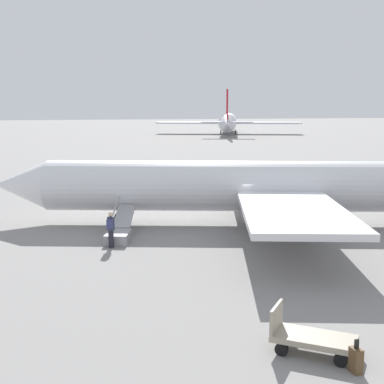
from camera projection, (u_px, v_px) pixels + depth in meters
name	position (u px, v px, depth m)	size (l,w,h in m)	color
ground_plane	(255.00, 224.00, 30.54)	(600.00, 600.00, 0.00)	gray
airplane_main	(273.00, 186.00, 30.16)	(29.67, 22.95, 7.48)	silver
airplane_far_left	(228.00, 121.00, 140.96)	(37.09, 47.30, 10.84)	silver
boarding_stairs	(119.00, 233.00, 26.80)	(2.30, 4.12, 1.81)	#99999E
passenger	(111.00, 227.00, 25.21)	(0.43, 0.57, 1.74)	#23232D
luggage_cart	(309.00, 337.00, 14.36)	(2.37, 2.28, 1.22)	#9E937F
suitcase	(356.00, 360.00, 13.32)	(0.22, 0.36, 0.88)	brown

